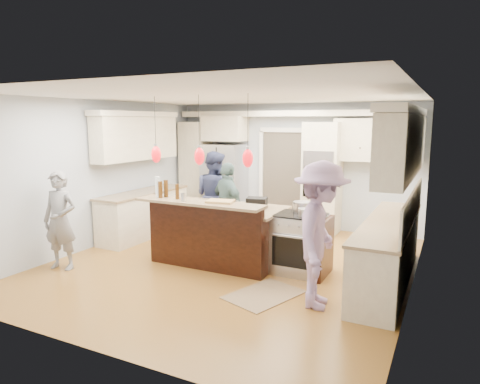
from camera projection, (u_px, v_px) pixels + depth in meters
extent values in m
plane|color=#AE782F|center=(231.00, 264.00, 7.02)|extent=(6.00, 6.00, 0.00)
cube|color=#B2BCC6|center=(293.00, 166.00, 9.44)|extent=(5.50, 0.04, 2.70)
cube|color=#B2BCC6|center=(86.00, 222.00, 4.14)|extent=(5.50, 0.04, 2.70)
cube|color=#B2BCC6|center=(100.00, 174.00, 8.00)|extent=(0.04, 6.00, 2.70)
cube|color=#B2BCC6|center=(416.00, 196.00, 5.59)|extent=(0.04, 6.00, 2.70)
cube|color=white|center=(230.00, 96.00, 6.57)|extent=(5.50, 6.00, 0.04)
cube|color=#B7B7BC|center=(224.00, 183.00, 9.88)|extent=(0.90, 0.70, 1.80)
cube|color=beige|center=(322.00, 178.00, 8.86)|extent=(0.72, 0.64, 2.30)
cube|color=black|center=(318.00, 160.00, 8.50)|extent=(0.60, 0.02, 0.35)
cube|color=black|center=(318.00, 185.00, 8.59)|extent=(0.60, 0.02, 0.50)
cylinder|color=#B7B7BC|center=(317.00, 173.00, 8.51)|extent=(0.55, 0.02, 0.02)
cube|color=beige|center=(196.00, 171.00, 10.24)|extent=(0.60, 0.58, 2.30)
cube|color=beige|center=(225.00, 129.00, 9.73)|extent=(0.95, 0.58, 0.55)
cube|color=beige|center=(378.00, 140.00, 8.40)|extent=(1.70, 0.35, 0.85)
cube|color=beige|center=(291.00, 114.00, 9.08)|extent=(5.30, 0.38, 0.12)
cube|color=#4C443A|center=(282.00, 178.00, 9.59)|extent=(0.90, 0.06, 2.10)
cube|color=white|center=(282.00, 130.00, 9.38)|extent=(1.04, 0.06, 0.10)
cube|color=beige|center=(387.00, 253.00, 6.15)|extent=(0.60, 3.00, 0.88)
cube|color=tan|center=(389.00, 222.00, 6.08)|extent=(0.64, 3.05, 0.04)
cube|color=beige|center=(403.00, 146.00, 5.85)|extent=(0.35, 3.00, 0.85)
cube|color=beige|center=(404.00, 111.00, 5.78)|extent=(0.37, 3.10, 0.10)
cube|color=beige|center=(144.00, 215.00, 8.70)|extent=(0.60, 2.20, 0.88)
cube|color=tan|center=(144.00, 192.00, 8.63)|extent=(0.64, 2.25, 0.04)
cube|color=beige|center=(137.00, 138.00, 8.50)|extent=(0.35, 2.20, 0.85)
cube|color=beige|center=(136.00, 114.00, 8.42)|extent=(0.37, 2.30, 0.10)
cube|color=black|center=(221.00, 234.00, 7.19)|extent=(2.00, 1.00, 0.88)
cube|color=tan|center=(221.00, 207.00, 7.11)|extent=(2.10, 1.10, 0.04)
cube|color=black|center=(204.00, 236.00, 6.67)|extent=(2.00, 0.12, 1.08)
cube|color=tan|center=(199.00, 203.00, 6.46)|extent=(2.10, 0.42, 0.04)
cube|color=black|center=(257.00, 203.00, 6.96)|extent=(0.37, 0.32, 0.17)
cube|color=#B7B7BC|center=(300.00, 244.00, 6.58)|extent=(0.76, 0.66, 0.90)
cube|color=black|center=(292.00, 253.00, 6.29)|extent=(0.65, 0.01, 0.45)
cube|color=black|center=(301.00, 215.00, 6.50)|extent=(0.72, 0.59, 0.02)
cube|color=black|center=(326.00, 248.00, 6.40)|extent=(0.06, 0.71, 0.88)
cylinder|color=black|center=(155.00, 121.00, 6.65)|extent=(0.01, 0.01, 0.75)
ellipsoid|color=red|center=(156.00, 154.00, 6.73)|extent=(0.15, 0.15, 0.26)
cylinder|color=black|center=(199.00, 121.00, 6.29)|extent=(0.01, 0.01, 0.75)
ellipsoid|color=red|center=(199.00, 156.00, 6.38)|extent=(0.15, 0.15, 0.26)
cylinder|color=black|center=(248.00, 121.00, 5.94)|extent=(0.01, 0.01, 0.75)
ellipsoid|color=red|center=(248.00, 158.00, 6.03)|extent=(0.15, 0.15, 0.26)
imported|color=gray|center=(60.00, 221.00, 6.69)|extent=(0.63, 0.47, 1.56)
imported|color=#293051|center=(215.00, 196.00, 8.34)|extent=(1.01, 0.88, 1.75)
imported|color=#415C5B|center=(228.00, 205.00, 7.86)|extent=(1.00, 0.79, 1.58)
imported|color=#9F7EAA|center=(320.00, 235.00, 5.29)|extent=(0.84, 1.28, 1.85)
cube|color=#91734F|center=(264.00, 295.00, 5.77)|extent=(0.99, 1.18, 0.01)
cylinder|color=silver|center=(158.00, 187.00, 6.79)|extent=(0.09, 0.09, 0.34)
cylinder|color=#40250B|center=(166.00, 188.00, 6.82)|extent=(0.07, 0.07, 0.28)
cylinder|color=#40250B|center=(160.00, 190.00, 6.74)|extent=(0.07, 0.07, 0.27)
cylinder|color=#40250B|center=(177.00, 192.00, 6.63)|extent=(0.08, 0.08, 0.24)
cylinder|color=#B7B7BC|center=(183.00, 197.00, 6.47)|extent=(0.07, 0.07, 0.13)
cube|color=tan|center=(220.00, 201.00, 6.39)|extent=(0.44, 0.35, 0.03)
cylinder|color=#B7B7BC|center=(302.00, 207.00, 6.66)|extent=(0.28, 0.28, 0.16)
cylinder|color=#B7B7BC|center=(306.00, 212.00, 6.38)|extent=(0.23, 0.23, 0.11)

